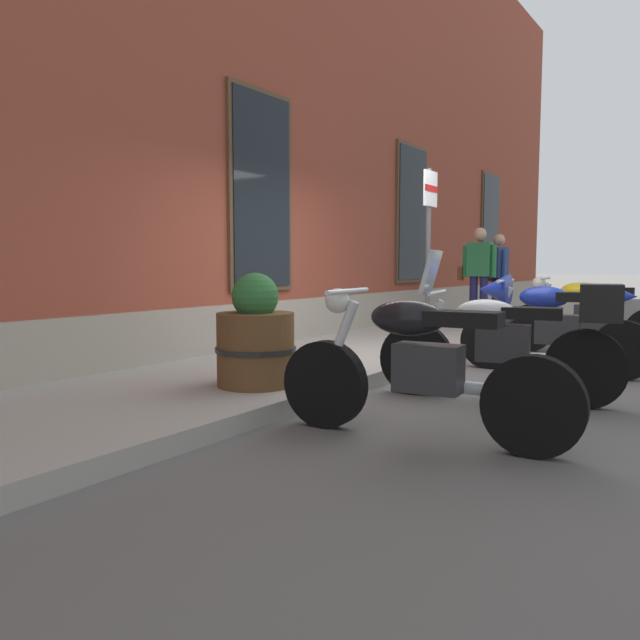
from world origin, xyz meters
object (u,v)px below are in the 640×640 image
motorcycle_silver_touring (510,339)px  parking_sign (429,231)px  pedestrian_striped_shirt (479,270)px  motorcycle_black_naked (418,368)px  motorcycle_blue_sport (545,320)px  pedestrian_blue_top (498,273)px  barrel_planter (256,340)px  motorcycle_yellow_naked (587,317)px

motorcycle_silver_touring → parking_sign: size_ratio=0.92×
pedestrian_striped_shirt → parking_sign: parking_sign is taller
motorcycle_black_naked → pedestrian_striped_shirt: size_ratio=1.25×
motorcycle_silver_touring → pedestrian_striped_shirt: (5.20, 2.14, 0.53)m
motorcycle_blue_sport → pedestrian_blue_top: (4.39, 1.95, 0.44)m
pedestrian_blue_top → pedestrian_striped_shirt: bearing=174.6°
motorcycle_black_naked → barrel_planter: size_ratio=2.16×
barrel_planter → pedestrian_blue_top: bearing=2.0°
motorcycle_silver_touring → pedestrian_blue_top: pedestrian_blue_top is taller
pedestrian_striped_shirt → motorcycle_silver_touring: bearing=-157.6°
motorcycle_black_naked → barrel_planter: (0.30, 1.65, 0.05)m
pedestrian_blue_top → motorcycle_blue_sport: bearing=-156.1°
parking_sign → motorcycle_blue_sport: bearing=-105.1°
motorcycle_black_naked → parking_sign: 4.04m
motorcycle_silver_touring → pedestrian_blue_top: (6.02, 2.06, 0.48)m
motorcycle_black_naked → motorcycle_silver_touring: motorcycle_silver_touring is taller
motorcycle_yellow_naked → motorcycle_silver_touring: bearing=-179.7°
parking_sign → barrel_planter: parking_sign is taller
motorcycle_blue_sport → pedestrian_striped_shirt: 4.13m
motorcycle_silver_touring → pedestrian_striped_shirt: 5.65m
pedestrian_blue_top → motorcycle_black_naked: bearing=-165.8°
pedestrian_blue_top → motorcycle_silver_touring: bearing=-161.1°
motorcycle_blue_sport → pedestrian_striped_shirt: bearing=29.5°
motorcycle_black_naked → pedestrian_striped_shirt: (6.72, 1.99, 0.58)m
motorcycle_black_naked → motorcycle_blue_sport: motorcycle_blue_sport is taller
pedestrian_blue_top → parking_sign: 4.02m
motorcycle_black_naked → pedestrian_striped_shirt: 7.03m
pedestrian_blue_top → barrel_planter: size_ratio=1.64×
motorcycle_silver_touring → motorcycle_blue_sport: 1.64m
motorcycle_black_naked → parking_sign: size_ratio=0.94×
motorcycle_blue_sport → barrel_planter: size_ratio=2.08×
motorcycle_yellow_naked → pedestrian_blue_top: (2.66, 2.04, 0.53)m
motorcycle_silver_touring → motorcycle_yellow_naked: 3.36m
motorcycle_yellow_naked → barrel_planter: barrel_planter is taller
motorcycle_silver_touring → barrel_planter: size_ratio=2.13×
parking_sign → motorcycle_black_naked: bearing=-156.9°
motorcycle_blue_sport → pedestrian_blue_top: 4.82m
barrel_planter → pedestrian_striped_shirt: bearing=3.0°
motorcycle_silver_touring → motorcycle_blue_sport: (1.63, 0.12, 0.04)m
motorcycle_yellow_naked → pedestrian_blue_top: 3.40m
motorcycle_yellow_naked → motorcycle_black_naked: bearing=178.4°
barrel_planter → motorcycle_black_naked: bearing=-100.2°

